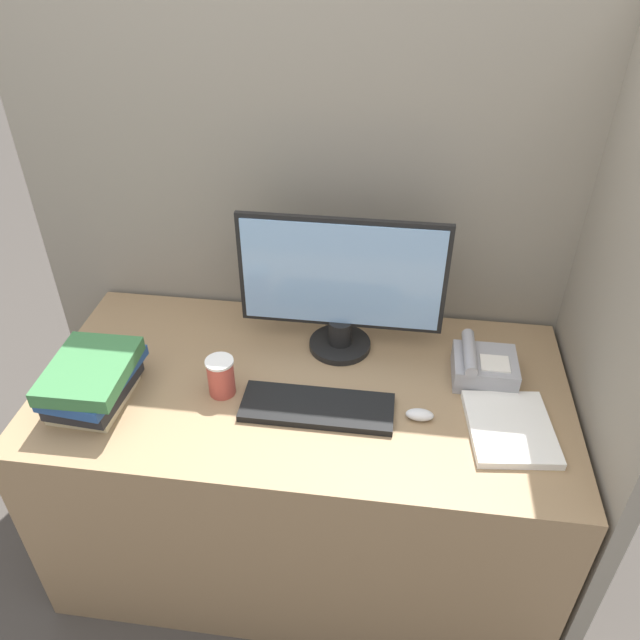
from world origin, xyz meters
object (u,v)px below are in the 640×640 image
at_px(book_stack, 92,380).
at_px(desk_telephone, 483,367).
at_px(monitor, 341,287).
at_px(coffee_cup, 221,376).
at_px(keyboard, 317,407).
at_px(mouse, 420,415).

xyz_separation_m(book_stack, desk_telephone, (1.07, 0.24, -0.03)).
xyz_separation_m(monitor, coffee_cup, (-0.31, -0.25, -0.16)).
relative_size(keyboard, desk_telephone, 2.32).
bearing_deg(monitor, mouse, -49.16).
relative_size(keyboard, book_stack, 1.35).
bearing_deg(book_stack, monitor, 26.92).
distance_m(keyboard, book_stack, 0.62).
bearing_deg(coffee_cup, book_stack, -167.42).
distance_m(keyboard, desk_telephone, 0.50).
distance_m(keyboard, mouse, 0.28).
xyz_separation_m(mouse, book_stack, (-0.89, -0.04, 0.06)).
bearing_deg(monitor, desk_telephone, -12.17).
bearing_deg(mouse, coffee_cup, 176.61).
relative_size(mouse, book_stack, 0.24).
distance_m(monitor, book_stack, 0.74).
xyz_separation_m(coffee_cup, desk_telephone, (0.73, 0.16, -0.02)).
bearing_deg(book_stack, keyboard, 3.68).
bearing_deg(monitor, coffee_cup, -140.53).
relative_size(monitor, book_stack, 1.95).
relative_size(coffee_cup, book_stack, 0.37).
xyz_separation_m(keyboard, mouse, (0.28, 0.00, 0.01)).
height_order(monitor, keyboard, monitor).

